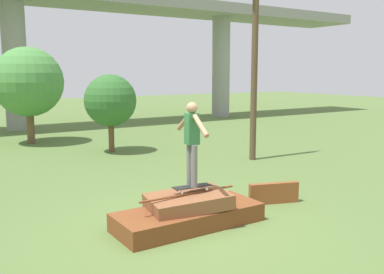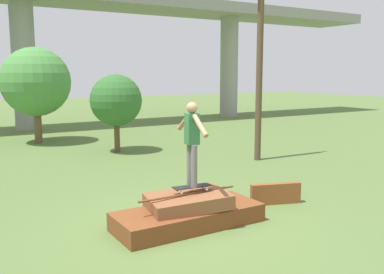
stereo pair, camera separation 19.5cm
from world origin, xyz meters
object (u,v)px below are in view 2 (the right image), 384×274
at_px(skater, 192,138).
at_px(tree_mid_back, 36,82).
at_px(skateboard, 192,187).
at_px(tree_behind_left, 116,101).
at_px(utility_pole, 260,49).

relative_size(skater, tree_mid_back, 0.41).
relative_size(skateboard, tree_behind_left, 0.27).
height_order(utility_pole, tree_behind_left, utility_pole).
distance_m(skateboard, tree_behind_left, 7.74).
bearing_deg(skater, skateboard, 135.00).
xyz_separation_m(skateboard, utility_pole, (4.79, 3.91, 2.78)).
bearing_deg(skateboard, utility_pole, 39.19).
distance_m(tree_behind_left, tree_mid_back, 4.01).
distance_m(skater, tree_behind_left, 7.66).
relative_size(skateboard, skater, 0.48).
bearing_deg(skateboard, tree_mid_back, 92.58).
height_order(skater, utility_pole, utility_pole).
bearing_deg(utility_pole, tree_behind_left, 132.66).
height_order(skater, tree_mid_back, tree_mid_back).
distance_m(skateboard, tree_mid_back, 11.11).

